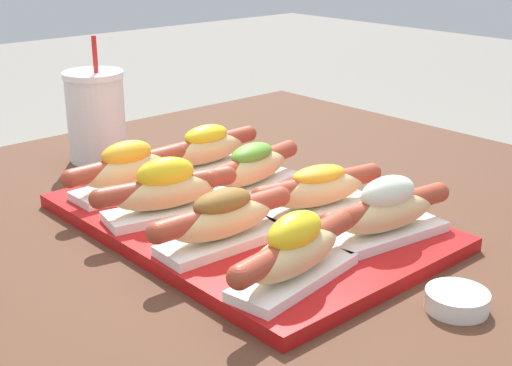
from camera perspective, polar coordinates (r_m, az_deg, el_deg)
The scene contains 11 objects.
serving_tray at distance 0.95m, azimuth -0.90°, elevation -3.06°, with size 0.50×0.34×0.02m.
hot_dog_0 at distance 1.03m, azimuth -10.24°, elevation 1.11°, with size 0.06×0.21×0.08m.
hot_dog_1 at distance 0.93m, azimuth -7.21°, elevation -0.60°, with size 0.09×0.20×0.08m.
hot_dog_2 at distance 0.84m, azimuth -2.68°, elevation -2.91°, with size 0.07×0.21×0.07m.
hot_dog_3 at distance 0.76m, azimuth 3.10°, elevation -5.51°, with size 0.08×0.20×0.08m.
hot_dog_4 at distance 1.11m, azimuth -4.00°, elevation 2.74°, with size 0.06×0.21×0.07m.
hot_dog_5 at distance 1.02m, azimuth -0.34°, elevation 1.21°, with size 0.09×0.20×0.07m.
hot_dog_6 at distance 0.94m, azimuth 5.02°, elevation -0.55°, with size 0.09×0.20×0.07m.
hot_dog_7 at distance 0.88m, azimuth 10.42°, elevation -2.22°, with size 0.08×0.20×0.08m.
sauce_bowl at distance 0.78m, azimuth 15.78°, elevation -8.95°, with size 0.07×0.07×0.02m.
drink_cup at distance 1.23m, azimuth -12.68°, elevation 5.26°, with size 0.10×0.10×0.21m.
Camera 1 is at (0.72, -0.61, 1.06)m, focal length 50.00 mm.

